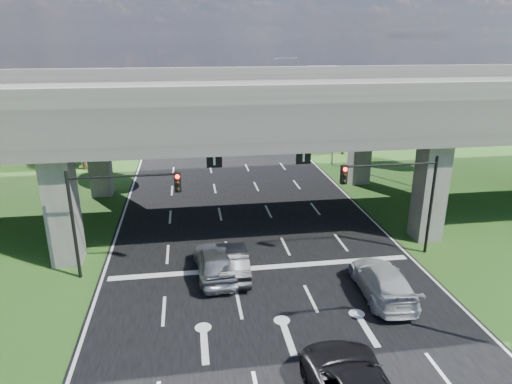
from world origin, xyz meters
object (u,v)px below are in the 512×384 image
object	(u,v)px
streetlight_far	(331,107)
car_silver	(215,262)
car_white	(382,281)
signal_right	(398,189)
signal_left	(114,203)
car_dark	(232,262)
streetlight_beyond	(294,89)

from	to	relation	value
streetlight_far	car_silver	xyz separation A→B (m)	(-12.83, -21.00, -4.97)
streetlight_far	car_white	bearing A→B (deg)	-100.98
signal_right	car_silver	xyz separation A→B (m)	(-10.56, -0.94, -3.31)
signal_left	car_dark	distance (m)	6.98
car_white	signal_left	bearing A→B (deg)	-14.33
car_silver	streetlight_beyond	bearing A→B (deg)	-112.83
signal_right	streetlight_beyond	bearing A→B (deg)	86.39
signal_right	signal_left	world-z (taller)	same
car_dark	signal_right	bearing A→B (deg)	-172.85
streetlight_far	car_dark	world-z (taller)	streetlight_far
car_silver	signal_left	bearing A→B (deg)	-14.20
signal_right	streetlight_far	size ratio (longest dim) A/B	0.60
car_white	car_silver	bearing A→B (deg)	-18.44
signal_right	car_white	bearing A→B (deg)	-120.24
signal_left	streetlight_beyond	xyz separation A→B (m)	(17.92, 36.06, 1.66)
signal_right	car_white	distance (m)	5.88
car_silver	car_dark	world-z (taller)	car_silver
streetlight_far	streetlight_beyond	world-z (taller)	same
streetlight_beyond	car_white	distance (m)	40.80
streetlight_far	signal_right	bearing A→B (deg)	-96.47
streetlight_far	car_silver	bearing A→B (deg)	-121.43
streetlight_far	car_silver	world-z (taller)	streetlight_far
streetlight_beyond	car_silver	size ratio (longest dim) A/B	2.01
streetlight_beyond	signal_left	bearing A→B (deg)	-116.43
car_white	signal_right	bearing A→B (deg)	-117.11
car_silver	car_white	size ratio (longest dim) A/B	0.92
car_silver	car_white	distance (m)	8.75
streetlight_far	streetlight_beyond	xyz separation A→B (m)	(0.00, 16.00, 0.00)
streetlight_far	car_white	distance (m)	25.18
car_white	streetlight_beyond	bearing A→B (deg)	-93.53
signal_right	car_dark	bearing A→B (deg)	-174.41
signal_left	car_white	distance (m)	14.27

